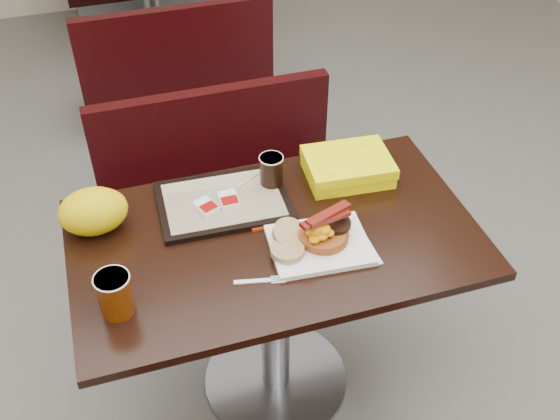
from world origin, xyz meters
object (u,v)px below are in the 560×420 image
object	(u,v)px
clamshell	(348,167)
coffee_cup_near	(115,294)
table_near	(275,316)
bench_near_n	(226,192)
tray	(223,202)
platter	(319,245)
hashbrown_sleeve_left	(206,207)
table_far	(152,2)
coffee_cup_far	(271,170)
bench_far_s	(173,57)
hashbrown_sleeve_right	(229,200)
fork	(252,281)
knife	(368,243)
pancake_stack	(324,234)
paper_bag	(93,211)

from	to	relation	value
clamshell	coffee_cup_near	bearing A→B (deg)	-151.30
table_near	bench_near_n	xyz separation A→B (m)	(0.00, 0.70, -0.02)
tray	platter	bearing A→B (deg)	-48.35
bench_near_n	hashbrown_sleeve_left	size ratio (longest dim) A/B	13.99
hashbrown_sleeve_left	table_far	bearing A→B (deg)	63.20
table_near	coffee_cup_far	bearing A→B (deg)	75.62
bench_near_n	platter	bearing A→B (deg)	-82.18
platter	coffee_cup_near	size ratio (longest dim) A/B	2.28
bench_far_s	hashbrown_sleeve_right	world-z (taller)	hashbrown_sleeve_right
fork	tray	size ratio (longest dim) A/B	0.36
table_near	platter	world-z (taller)	platter
fork	table_near	bearing A→B (deg)	66.91
bench_far_s	tray	xyz separation A→B (m)	(-0.11, -1.72, 0.40)
table_far	coffee_cup_far	size ratio (longest dim) A/B	12.11
coffee_cup_near	clamshell	distance (m)	0.86
hashbrown_sleeve_left	clamshell	xyz separation A→B (m)	(0.48, 0.05, 0.01)
coffee_cup_far	table_near	bearing A→B (deg)	-104.38
bench_far_s	fork	bearing A→B (deg)	-93.16
clamshell	knife	bearing A→B (deg)	-96.44
pancake_stack	tray	distance (m)	0.35
knife	clamshell	xyz separation A→B (m)	(0.06, 0.32, 0.03)
paper_bag	table_far	bearing A→B (deg)	78.35
tray	hashbrown_sleeve_left	xyz separation A→B (m)	(-0.06, -0.03, 0.02)
knife	hashbrown_sleeve_left	size ratio (longest dim) A/B	2.54
pancake_stack	fork	world-z (taller)	pancake_stack
bench_far_s	coffee_cup_far	distance (m)	1.75
bench_near_n	pancake_stack	size ratio (longest dim) A/B	6.84
pancake_stack	coffee_cup_far	xyz separation A→B (m)	(-0.07, 0.29, 0.04)
hashbrown_sleeve_left	clamshell	bearing A→B (deg)	-17.18
table_near	fork	xyz separation A→B (m)	(-0.11, -0.16, 0.38)
hashbrown_sleeve_right	paper_bag	distance (m)	0.40
bench_near_n	fork	distance (m)	0.95
knife	hashbrown_sleeve_right	xyz separation A→B (m)	(-0.35, 0.28, 0.03)
coffee_cup_near	knife	distance (m)	0.73
hashbrown_sleeve_left	bench_near_n	bearing A→B (deg)	49.83
coffee_cup_near	clamshell	xyz separation A→B (m)	(0.79, 0.35, -0.03)
bench_near_n	coffee_cup_far	world-z (taller)	coffee_cup_far
bench_far_s	coffee_cup_far	xyz separation A→B (m)	(0.06, -1.68, 0.46)
platter	hashbrown_sleeve_right	xyz separation A→B (m)	(-0.21, 0.25, 0.02)
bench_far_s	paper_bag	size ratio (longest dim) A/B	4.94
coffee_cup_far	pancake_stack	bearing A→B (deg)	-76.36
knife	tray	bearing A→B (deg)	-130.04
hashbrown_sleeve_right	coffee_cup_far	distance (m)	0.17
hashbrown_sleeve_right	coffee_cup_far	xyz separation A→B (m)	(0.15, 0.05, 0.04)
table_far	paper_bag	size ratio (longest dim) A/B	5.93
knife	hashbrown_sleeve_left	xyz separation A→B (m)	(-0.42, 0.27, 0.03)
table_near	fork	size ratio (longest dim) A/B	8.43
table_far	hashbrown_sleeve_left	size ratio (longest dim) A/B	16.79
coffee_cup_far	clamshell	size ratio (longest dim) A/B	0.36
hashbrown_sleeve_right	bench_far_s	bearing A→B (deg)	87.40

